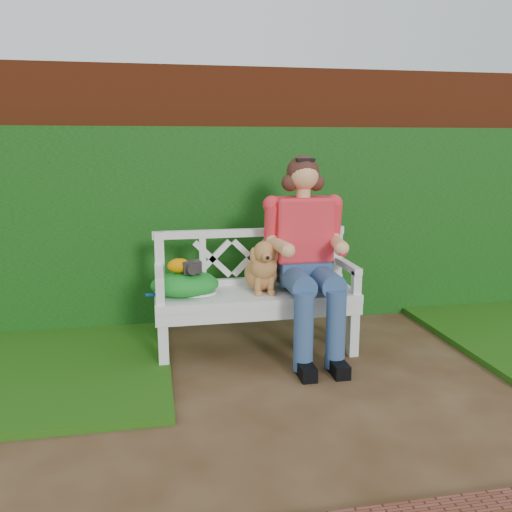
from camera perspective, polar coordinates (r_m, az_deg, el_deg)
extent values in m
plane|color=#412713|center=(3.54, 10.17, -14.71)|extent=(60.00, 60.00, 0.00)
cube|color=maroon|center=(5.01, 2.81, 6.43)|extent=(10.00, 0.30, 2.20)
cube|color=#196514|center=(4.82, 3.40, 3.23)|extent=(10.00, 0.18, 1.70)
cube|color=#272323|center=(3.93, -6.83, -1.14)|extent=(0.15, 0.12, 0.09)
ellipsoid|color=orange|center=(3.94, -8.10, -1.01)|extent=(0.18, 0.15, 0.11)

